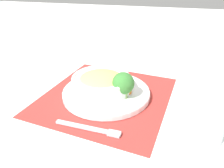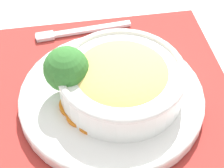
{
  "view_description": "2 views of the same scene",
  "coord_description": "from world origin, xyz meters",
  "px_view_note": "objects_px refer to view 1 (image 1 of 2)",
  "views": [
    {
      "loc": [
        0.59,
        0.18,
        0.37
      ],
      "look_at": [
        -0.01,
        0.02,
        0.04
      ],
      "focal_mm": 35.0,
      "sensor_mm": 36.0,
      "label": 1
    },
    {
      "loc": [
        -0.36,
        0.11,
        0.45
      ],
      "look_at": [
        -0.0,
        -0.0,
        0.04
      ],
      "focal_mm": 60.0,
      "sensor_mm": 36.0,
      "label": 2
    }
  ],
  "objects_px": {
    "bowl": "(101,82)",
    "broccoli_floret": "(123,84)",
    "fork": "(93,129)",
    "water_glass": "(207,126)"
  },
  "relations": [
    {
      "from": "broccoli_floret",
      "to": "water_glass",
      "type": "bearing_deg",
      "value": 62.67
    },
    {
      "from": "fork",
      "to": "water_glass",
      "type": "bearing_deg",
      "value": 100.63
    },
    {
      "from": "bowl",
      "to": "fork",
      "type": "height_order",
      "value": "bowl"
    },
    {
      "from": "bowl",
      "to": "fork",
      "type": "relative_size",
      "value": 1.03
    },
    {
      "from": "broccoli_floret",
      "to": "water_glass",
      "type": "height_order",
      "value": "broccoli_floret"
    },
    {
      "from": "water_glass",
      "to": "fork",
      "type": "xyz_separation_m",
      "value": [
        0.04,
        -0.27,
        -0.04
      ]
    },
    {
      "from": "bowl",
      "to": "broccoli_floret",
      "type": "relative_size",
      "value": 2.29
    },
    {
      "from": "bowl",
      "to": "fork",
      "type": "xyz_separation_m",
      "value": [
        0.18,
        0.03,
        -0.04
      ]
    },
    {
      "from": "bowl",
      "to": "broccoli_floret",
      "type": "bearing_deg",
      "value": 72.34
    },
    {
      "from": "bowl",
      "to": "water_glass",
      "type": "bearing_deg",
      "value": 64.98
    }
  ]
}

